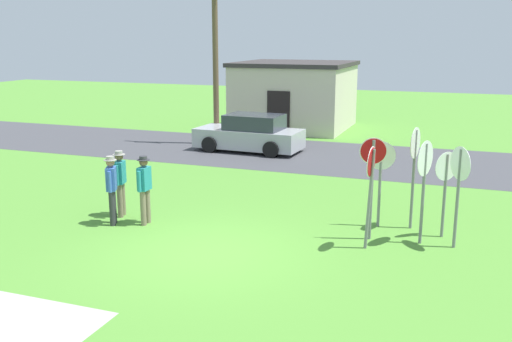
% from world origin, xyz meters
% --- Properties ---
extents(ground_plane, '(80.00, 80.00, 0.00)m').
position_xyz_m(ground_plane, '(0.00, 0.00, 0.00)').
color(ground_plane, '#518E33').
extents(street_asphalt, '(60.00, 6.40, 0.01)m').
position_xyz_m(street_asphalt, '(0.00, 11.08, 0.00)').
color(street_asphalt, '#424247').
rests_on(street_asphalt, ground).
extents(building_background, '(5.54, 5.45, 3.33)m').
position_xyz_m(building_background, '(-3.25, 17.68, 1.67)').
color(building_background, beige).
rests_on(building_background, ground).
extents(utility_pole, '(1.80, 0.24, 7.86)m').
position_xyz_m(utility_pole, '(-5.11, 12.11, 4.11)').
color(utility_pole, brown).
rests_on(utility_pole, ground).
extents(parked_car_on_street, '(4.38, 2.17, 1.51)m').
position_xyz_m(parked_car_on_street, '(-3.16, 11.09, 0.69)').
color(parked_car_on_street, '#A5A8AD').
rests_on(parked_car_on_street, ground).
extents(stop_sign_nearest, '(0.27, 0.76, 2.37)m').
position_xyz_m(stop_sign_nearest, '(4.32, 2.28, 1.63)').
color(stop_sign_nearest, slate).
rests_on(stop_sign_nearest, ground).
extents(stop_sign_leaning_right, '(0.67, 0.22, 2.13)m').
position_xyz_m(stop_sign_leaning_right, '(3.23, 3.18, 1.44)').
color(stop_sign_leaning_right, slate).
rests_on(stop_sign_leaning_right, ground).
extents(stop_sign_far_back, '(0.18, 0.68, 2.31)m').
position_xyz_m(stop_sign_far_back, '(3.26, 1.52, 1.55)').
color(stop_sign_far_back, slate).
rests_on(stop_sign_far_back, ground).
extents(stop_sign_leaning_left, '(0.60, 0.20, 2.40)m').
position_xyz_m(stop_sign_leaning_left, '(3.20, 2.14, 1.59)').
color(stop_sign_leaning_left, slate).
rests_on(stop_sign_leaning_left, ground).
extents(stop_sign_center_cluster, '(0.17, 0.74, 2.50)m').
position_xyz_m(stop_sign_center_cluster, '(4.00, 3.30, 1.71)').
color(stop_sign_center_cluster, slate).
rests_on(stop_sign_center_cluster, ground).
extents(stop_sign_tallest, '(0.47, 0.50, 2.03)m').
position_xyz_m(stop_sign_tallest, '(4.76, 2.91, 1.37)').
color(stop_sign_tallest, slate).
rests_on(stop_sign_tallest, ground).
extents(stop_sign_low_front, '(0.43, 0.62, 2.29)m').
position_xyz_m(stop_sign_low_front, '(5.06, 2.27, 1.56)').
color(stop_sign_low_front, slate).
rests_on(stop_sign_low_front, ground).
extents(person_holding_notes, '(0.42, 0.55, 1.74)m').
position_xyz_m(person_holding_notes, '(-3.21, 1.69, 1.01)').
color(person_holding_notes, '#7A6B56').
rests_on(person_holding_notes, ground).
extents(person_in_teal, '(0.32, 0.57, 1.74)m').
position_xyz_m(person_in_teal, '(-2.26, 1.35, 0.98)').
color(person_in_teal, '#7A6B56').
rests_on(person_in_teal, ground).
extents(person_in_dark_shirt, '(0.35, 0.52, 1.74)m').
position_xyz_m(person_in_dark_shirt, '(-3.01, 1.04, 0.98)').
color(person_in_dark_shirt, '#2D2D33').
rests_on(person_in_dark_shirt, ground).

